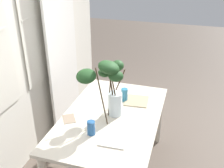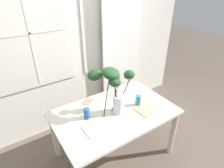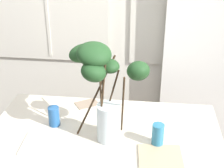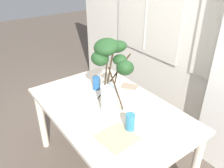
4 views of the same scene
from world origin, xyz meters
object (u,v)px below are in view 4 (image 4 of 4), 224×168
at_px(plate_square_left, 77,94).
at_px(plate_square_right, 117,137).
at_px(vase_with_branches, 111,69).
at_px(drinking_glass_blue_left, 96,83).
at_px(dining_table, 109,117).
at_px(drinking_glass_blue_right, 130,122).

relative_size(plate_square_left, plate_square_right, 0.93).
bearing_deg(plate_square_right, plate_square_left, 175.88).
distance_m(vase_with_branches, plate_square_right, 0.55).
xyz_separation_m(drinking_glass_blue_left, plate_square_right, (0.69, -0.26, -0.06)).
height_order(plate_square_left, plate_square_right, same).
bearing_deg(plate_square_left, vase_with_branches, 24.33).
distance_m(drinking_glass_blue_left, plate_square_left, 0.22).
distance_m(vase_with_branches, drinking_glass_blue_left, 0.44).
bearing_deg(drinking_glass_blue_left, dining_table, -14.39).
distance_m(dining_table, drinking_glass_blue_left, 0.38).
distance_m(dining_table, vase_with_branches, 0.47).
bearing_deg(plate_square_right, drinking_glass_blue_left, 158.87).
height_order(drinking_glass_blue_left, plate_square_left, drinking_glass_blue_left).
bearing_deg(plate_square_right, drinking_glass_blue_right, 97.66).
relative_size(drinking_glass_blue_left, plate_square_left, 0.57).
bearing_deg(drinking_glass_blue_left, plate_square_right, -21.13).
distance_m(vase_with_branches, drinking_glass_blue_right, 0.45).
height_order(drinking_glass_blue_right, plate_square_right, drinking_glass_blue_right).
bearing_deg(drinking_glass_blue_right, dining_table, 172.34).
bearing_deg(dining_table, drinking_glass_blue_right, -7.66).
bearing_deg(drinking_glass_blue_left, plate_square_left, -94.76).
height_order(dining_table, drinking_glass_blue_left, drinking_glass_blue_left).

